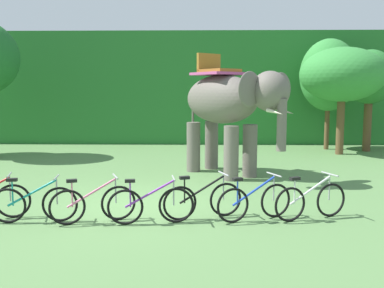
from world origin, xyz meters
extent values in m
plane|color=#567F47|center=(0.00, 0.00, 0.00)|extent=(80.00, 80.00, 0.00)
cube|color=#28702D|center=(0.00, 14.40, 2.73)|extent=(36.00, 6.00, 5.46)
cylinder|color=brown|center=(7.02, 9.80, 0.94)|extent=(0.21, 0.21, 1.88)
ellipsoid|color=#338438|center=(7.02, 9.80, 3.30)|extent=(2.52, 2.52, 3.15)
cylinder|color=brown|center=(7.12, 8.26, 1.14)|extent=(0.32, 0.32, 2.28)
ellipsoid|color=#338438|center=(7.12, 8.26, 3.26)|extent=(3.42, 3.42, 2.20)
cylinder|color=brown|center=(8.59, 9.21, 1.08)|extent=(0.34, 0.34, 2.16)
ellipsoid|color=#28702D|center=(8.59, 9.21, 3.20)|extent=(2.07, 2.07, 2.31)
ellipsoid|color=#665E56|center=(2.02, 3.85, 2.35)|extent=(2.91, 3.14, 1.50)
cylinder|color=#665E56|center=(2.88, 3.39, 0.80)|extent=(0.44, 0.44, 1.60)
cylinder|color=#665E56|center=(2.29, 2.91, 0.80)|extent=(0.44, 0.44, 1.60)
cylinder|color=#665E56|center=(1.76, 4.79, 0.80)|extent=(0.44, 0.44, 1.60)
cylinder|color=#665E56|center=(1.16, 4.31, 0.80)|extent=(0.44, 0.44, 1.60)
ellipsoid|color=#665E56|center=(3.28, 2.30, 2.60)|extent=(1.47, 1.48, 1.10)
ellipsoid|color=#665E56|center=(3.66, 2.80, 2.65)|extent=(0.75, 0.65, 0.96)
ellipsoid|color=#665E56|center=(2.70, 2.02, 2.65)|extent=(0.75, 0.65, 0.96)
cylinder|color=#665E56|center=(3.56, 1.95, 1.70)|extent=(0.26, 0.26, 1.40)
cone|color=beige|center=(3.70, 2.12, 2.05)|extent=(0.45, 0.51, 0.21)
cone|color=beige|center=(3.36, 1.85, 2.05)|extent=(0.45, 0.51, 0.21)
cube|color=#BF4C8C|center=(1.96, 3.93, 3.13)|extent=(1.85, 1.85, 0.08)
cube|color=olive|center=(1.96, 3.93, 3.22)|extent=(1.39, 1.42, 0.10)
cube|color=olive|center=(1.64, 4.32, 3.50)|extent=(0.76, 0.64, 0.56)
cylinder|color=#665E56|center=(1.13, 4.96, 1.90)|extent=(0.08, 0.08, 0.90)
torus|color=black|center=(-2.46, -1.02, 0.36)|extent=(0.70, 0.24, 0.71)
cylinder|color=#9E9EA3|center=(-2.51, -1.03, 0.64)|extent=(0.03, 0.03, 0.55)
cylinder|color=#9E9EA3|center=(-2.51, -1.03, 0.91)|extent=(0.17, 0.51, 0.03)
torus|color=black|center=(-2.40, -1.40, 0.36)|extent=(0.71, 0.14, 0.71)
torus|color=black|center=(-1.41, -1.26, 0.36)|extent=(0.71, 0.14, 0.71)
cylinder|color=teal|center=(-1.93, -1.33, 0.60)|extent=(0.97, 0.17, 0.54)
cylinder|color=teal|center=(-2.31, -1.38, 0.61)|extent=(0.03, 0.03, 0.52)
cube|color=black|center=(-2.31, -1.38, 0.88)|extent=(0.21, 0.13, 0.06)
cylinder|color=#9E9EA3|center=(-1.46, -1.27, 0.64)|extent=(0.03, 0.03, 0.55)
cylinder|color=#9E9EA3|center=(-1.46, -1.27, 0.91)|extent=(0.10, 0.52, 0.03)
torus|color=black|center=(-1.20, -1.49, 0.36)|extent=(0.68, 0.30, 0.71)
torus|color=black|center=(-0.26, -1.13, 0.36)|extent=(0.68, 0.30, 0.71)
cylinder|color=pink|center=(-0.75, -1.32, 0.60)|extent=(0.92, 0.39, 0.54)
cylinder|color=pink|center=(-1.10, -1.45, 0.61)|extent=(0.03, 0.03, 0.52)
cube|color=black|center=(-1.10, -1.45, 0.88)|extent=(0.22, 0.17, 0.06)
cylinder|color=#9E9EA3|center=(-0.31, -1.15, 0.64)|extent=(0.03, 0.03, 0.55)
cylinder|color=#9E9EA3|center=(-0.31, -1.15, 0.91)|extent=(0.22, 0.50, 0.03)
torus|color=black|center=(-0.07, -1.45, 0.36)|extent=(0.71, 0.16, 0.71)
torus|color=black|center=(0.92, -1.29, 0.36)|extent=(0.71, 0.16, 0.71)
cylinder|color=purple|center=(0.40, -1.37, 0.60)|extent=(0.96, 0.20, 0.54)
cylinder|color=purple|center=(0.03, -1.43, 0.61)|extent=(0.03, 0.03, 0.52)
cube|color=black|center=(0.03, -1.43, 0.88)|extent=(0.21, 0.13, 0.06)
cylinder|color=#9E9EA3|center=(0.87, -1.30, 0.64)|extent=(0.03, 0.03, 0.55)
cylinder|color=#9E9EA3|center=(0.87, -1.30, 0.91)|extent=(0.12, 0.52, 0.03)
torus|color=black|center=(0.98, -1.13, 0.36)|extent=(0.68, 0.29, 0.71)
torus|color=black|center=(1.92, -0.79, 0.36)|extent=(0.68, 0.29, 0.71)
cylinder|color=black|center=(1.43, -0.97, 0.60)|extent=(0.93, 0.37, 0.54)
cylinder|color=black|center=(1.08, -1.10, 0.61)|extent=(0.03, 0.03, 0.52)
cube|color=black|center=(1.08, -1.10, 0.88)|extent=(0.22, 0.16, 0.06)
cylinder|color=#9E9EA3|center=(1.88, -0.81, 0.64)|extent=(0.03, 0.03, 0.55)
cylinder|color=#9E9EA3|center=(1.88, -0.81, 0.91)|extent=(0.21, 0.50, 0.03)
torus|color=black|center=(2.04, -1.28, 0.36)|extent=(0.67, 0.34, 0.71)
torus|color=black|center=(2.95, -0.87, 0.36)|extent=(0.67, 0.34, 0.71)
cylinder|color=blue|center=(2.47, -1.08, 0.60)|extent=(0.90, 0.44, 0.54)
cylinder|color=blue|center=(2.13, -1.24, 0.61)|extent=(0.03, 0.03, 0.52)
cube|color=black|center=(2.13, -1.24, 0.88)|extent=(0.22, 0.17, 0.06)
cylinder|color=#9E9EA3|center=(2.91, -0.89, 0.64)|extent=(0.03, 0.03, 0.55)
cylinder|color=#9E9EA3|center=(2.91, -0.89, 0.91)|extent=(0.24, 0.49, 0.03)
torus|color=black|center=(3.19, -1.18, 0.36)|extent=(0.67, 0.32, 0.71)
torus|color=black|center=(4.11, -0.79, 0.36)|extent=(0.67, 0.32, 0.71)
cylinder|color=silver|center=(3.63, -1.00, 0.60)|extent=(0.91, 0.41, 0.54)
cylinder|color=silver|center=(3.28, -1.14, 0.61)|extent=(0.03, 0.03, 0.52)
cube|color=black|center=(3.28, -1.14, 0.88)|extent=(0.22, 0.17, 0.06)
cylinder|color=#9E9EA3|center=(4.06, -0.81, 0.64)|extent=(0.03, 0.03, 0.55)
cylinder|color=#9E9EA3|center=(4.06, -0.81, 0.91)|extent=(0.23, 0.49, 0.03)
camera|label=1|loc=(1.41, -9.68, 2.61)|focal=40.70mm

